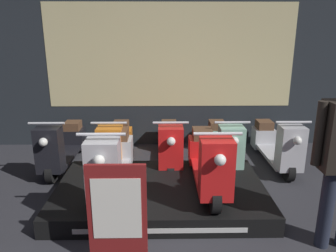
{
  "coord_description": "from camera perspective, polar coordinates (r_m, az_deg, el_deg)",
  "views": [
    {
      "loc": [
        -0.13,
        -2.4,
        1.97
      ],
      "look_at": [
        -0.06,
        1.67,
        0.77
      ],
      "focal_mm": 35.0,
      "sensor_mm": 36.0,
      "label": 1
    }
  ],
  "objects": [
    {
      "name": "shop_wall_back",
      "position": [
        5.6,
        0.42,
        12.62
      ],
      "size": [
        7.49,
        0.09,
        3.2
      ],
      "color": "#23282D",
      "rests_on": "ground_plane"
    },
    {
      "name": "display_platform",
      "position": [
        3.97,
        -1.29,
        -11.57
      ],
      "size": [
        2.43,
        1.51,
        0.21
      ],
      "color": "black",
      "rests_on": "ground_plane"
    },
    {
      "name": "scooter_display_left",
      "position": [
        3.8,
        -9.68,
        -6.18
      ],
      "size": [
        0.46,
        1.57,
        0.84
      ],
      "color": "black",
      "rests_on": "display_platform"
    },
    {
      "name": "scooter_display_right",
      "position": [
        3.79,
        7.02,
        -6.12
      ],
      "size": [
        0.46,
        1.57,
        0.84
      ],
      "color": "black",
      "rests_on": "display_platform"
    },
    {
      "name": "scooter_backrow_0",
      "position": [
        5.1,
        -17.9,
        -3.33
      ],
      "size": [
        0.46,
        1.57,
        0.84
      ],
      "color": "black",
      "rests_on": "ground_plane"
    },
    {
      "name": "scooter_backrow_1",
      "position": [
        4.92,
        -9.0,
        -3.4
      ],
      "size": [
        0.46,
        1.57,
        0.84
      ],
      "color": "black",
      "rests_on": "ground_plane"
    },
    {
      "name": "scooter_backrow_2",
      "position": [
        4.88,
        0.32,
        -3.39
      ],
      "size": [
        0.46,
        1.57,
        0.84
      ],
      "color": "black",
      "rests_on": "ground_plane"
    },
    {
      "name": "scooter_backrow_3",
      "position": [
        4.96,
        9.57,
        -3.29
      ],
      "size": [
        0.46,
        1.57,
        0.84
      ],
      "color": "black",
      "rests_on": "ground_plane"
    },
    {
      "name": "scooter_backrow_4",
      "position": [
        5.16,
        18.3,
        -3.12
      ],
      "size": [
        0.46,
        1.57,
        0.84
      ],
      "color": "black",
      "rests_on": "ground_plane"
    },
    {
      "name": "price_sign_board",
      "position": [
        2.89,
        -8.82,
        -15.02
      ],
      "size": [
        0.5,
        0.04,
        0.93
      ],
      "color": "maroon",
      "rests_on": "ground_plane"
    }
  ]
}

